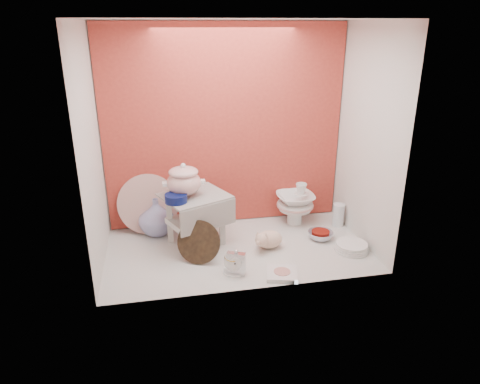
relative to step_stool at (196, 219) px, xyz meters
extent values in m
plane|color=silver|center=(0.27, -0.16, -0.18)|extent=(1.80, 1.80, 0.00)
cube|color=#BD3E2F|center=(0.27, 0.34, 0.57)|extent=(1.80, 0.06, 1.50)
cube|color=silver|center=(-0.63, -0.16, 0.57)|extent=(0.06, 1.00, 1.50)
cube|color=silver|center=(1.17, -0.16, 0.57)|extent=(0.06, 1.00, 1.50)
cube|color=white|center=(0.27, -0.16, 1.32)|extent=(1.80, 1.00, 0.06)
cylinder|color=#091147|center=(-0.13, -0.10, 0.21)|extent=(0.18, 0.18, 0.06)
imported|color=white|center=(-0.27, 0.20, -0.05)|extent=(0.31, 0.31, 0.28)
cube|color=silver|center=(0.20, -0.48, -0.10)|extent=(0.12, 0.09, 0.17)
ellipsoid|color=beige|center=(0.49, -0.18, -0.11)|extent=(0.27, 0.22, 0.14)
cylinder|color=white|center=(0.20, -0.44, -0.18)|extent=(0.18, 0.18, 0.01)
imported|color=white|center=(0.20, -0.44, -0.12)|extent=(0.13, 0.13, 0.10)
cube|color=white|center=(0.48, -0.55, -0.17)|extent=(0.23, 0.23, 0.03)
cylinder|color=white|center=(1.04, -0.33, -0.15)|extent=(0.24, 0.24, 0.06)
imported|color=silver|center=(0.90, -0.12, -0.15)|extent=(0.19, 0.19, 0.06)
cylinder|color=silver|center=(1.11, 0.07, -0.10)|extent=(0.11, 0.11, 0.18)
camera|label=1|loc=(-0.23, -2.82, 1.30)|focal=32.74mm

